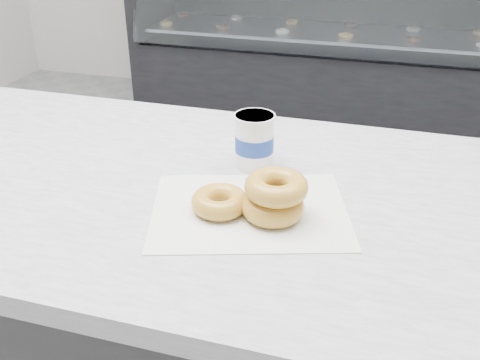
% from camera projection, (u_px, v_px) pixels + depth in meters
% --- Properties ---
extents(ground, '(5.00, 5.00, 0.00)m').
position_uv_depth(ground, '(218.00, 313.00, 2.00)').
color(ground, gray).
rests_on(ground, ground).
extents(counter, '(3.06, 0.76, 0.90)m').
position_uv_depth(counter, '(135.00, 337.00, 1.28)').
color(counter, '#333335').
rests_on(counter, ground).
extents(display_case, '(2.40, 0.74, 1.25)m').
position_uv_depth(display_case, '(317.00, 45.00, 3.56)').
color(display_case, black).
rests_on(display_case, ground).
extents(wax_paper, '(0.40, 0.35, 0.00)m').
position_uv_depth(wax_paper, '(250.00, 210.00, 0.94)').
color(wax_paper, silver).
rests_on(wax_paper, counter).
extents(donut_single, '(0.12, 0.12, 0.03)m').
position_uv_depth(donut_single, '(220.00, 202.00, 0.93)').
color(donut_single, gold).
rests_on(donut_single, wax_paper).
extents(donut_stack, '(0.15, 0.15, 0.08)m').
position_uv_depth(donut_stack, '(275.00, 197.00, 0.90)').
color(donut_stack, gold).
rests_on(donut_stack, wax_paper).
extents(coffee_cup, '(0.09, 0.09, 0.11)m').
position_uv_depth(coffee_cup, '(254.00, 140.00, 1.06)').
color(coffee_cup, white).
rests_on(coffee_cup, counter).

